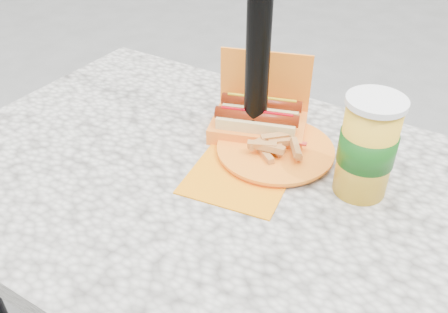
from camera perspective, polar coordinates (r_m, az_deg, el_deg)
The scene contains 4 objects.
picnic_table at distance 1.02m, azimuth -0.92°, elevation -7.20°, with size 1.20×0.80×0.75m.
hotdog_box at distance 1.06m, azimuth 4.24°, elevation 4.54°, with size 0.24×0.20×0.17m.
fries_plate at distance 1.01m, azimuth 5.81°, elevation 0.77°, with size 0.26×0.35×0.05m.
soda_cup at distance 0.90m, azimuth 16.84°, elevation 1.12°, with size 0.11×0.11×0.20m.
Camera 1 is at (0.40, -0.63, 1.34)m, focal length 38.00 mm.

